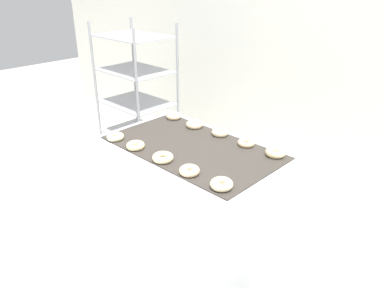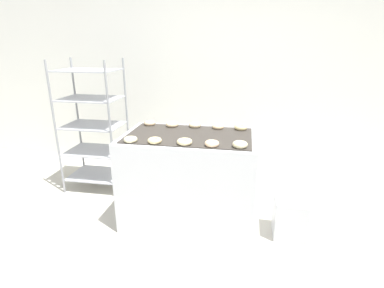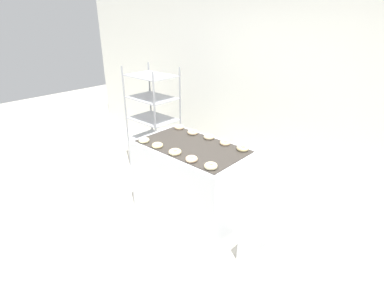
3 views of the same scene
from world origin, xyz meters
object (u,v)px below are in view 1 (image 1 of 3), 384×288
at_px(donut_near_leftmost, 115,137).
at_px(donut_near_center, 163,157).
at_px(donut_near_right, 189,171).
at_px(donut_far_leftmost, 174,116).
at_px(donut_far_left, 195,124).
at_px(fryer_machine, 192,203).
at_px(donut_near_rightmost, 222,184).
at_px(donut_far_center, 220,132).
at_px(donut_near_left, 135,145).
at_px(baking_rack_cart, 137,103).
at_px(donut_far_right, 246,143).
at_px(donut_far_rightmost, 275,152).

height_order(donut_near_leftmost, donut_near_center, donut_near_center).
distance_m(donut_near_right, donut_far_leftmost, 0.91).
distance_m(donut_near_center, donut_far_leftmost, 0.73).
bearing_deg(donut_far_left, donut_near_center, -65.72).
bearing_deg(donut_near_leftmost, fryer_machine, 31.31).
bearing_deg(donut_near_rightmost, donut_far_center, 130.85).
bearing_deg(donut_near_rightmost, donut_near_leftmost, -178.70).
xyz_separation_m(donut_near_left, donut_near_right, (0.49, 0.00, 0.00)).
height_order(baking_rack_cart, donut_far_right, baking_rack_cart).
bearing_deg(donut_near_rightmost, baking_rack_cart, 155.83).
bearing_deg(donut_near_leftmost, donut_near_center, 1.79).
bearing_deg(donut_near_right, donut_far_left, 131.49).
bearing_deg(donut_near_rightmost, donut_near_center, -179.20).
bearing_deg(donut_far_leftmost, baking_rack_cart, 163.34).
distance_m(donut_far_leftmost, donut_far_right, 0.72).
distance_m(donut_near_rightmost, donut_far_rightmost, 0.53).
xyz_separation_m(fryer_machine, donut_far_left, (-0.23, 0.26, 0.47)).
height_order(donut_near_center, donut_far_right, donut_near_center).
xyz_separation_m(donut_near_center, donut_far_rightmost, (0.46, 0.54, 0.00)).
bearing_deg(donut_near_center, donut_near_leftmost, -178.21).
xyz_separation_m(donut_near_right, donut_far_rightmost, (0.22, 0.55, 0.00)).
bearing_deg(donut_near_left, baking_rack_cart, 141.68).
bearing_deg(baking_rack_cart, donut_near_leftmost, -45.51).
xyz_separation_m(fryer_machine, donut_far_right, (0.24, 0.27, 0.46)).
relative_size(donut_near_leftmost, donut_far_leftmost, 1.00).
relative_size(fryer_machine, donut_far_left, 9.82).
bearing_deg(donut_far_rightmost, donut_far_left, -179.03).
bearing_deg(donut_near_leftmost, donut_near_right, 0.78).
relative_size(donut_near_leftmost, donut_near_center, 0.92).
relative_size(baking_rack_cart, donut_near_left, 12.76).
height_order(donut_near_left, donut_far_center, donut_far_center).
relative_size(donut_near_rightmost, donut_far_right, 1.09).
bearing_deg(donut_far_left, fryer_machine, -48.89).
distance_m(donut_near_left, donut_near_center, 0.26).
bearing_deg(donut_near_rightmost, donut_far_leftmost, 150.30).
relative_size(donut_far_center, donut_far_rightmost, 0.96).
distance_m(fryer_machine, donut_near_right, 0.59).
bearing_deg(fryer_machine, donut_near_right, -48.14).
relative_size(baking_rack_cart, donut_far_right, 13.30).
xyz_separation_m(donut_near_center, donut_far_center, (-0.00, 0.55, -0.00)).
bearing_deg(donut_near_left, donut_far_right, 47.87).
xyz_separation_m(donut_near_leftmost, donut_near_right, (0.71, 0.01, 0.00)).
distance_m(donut_near_rightmost, donut_far_leftmost, 1.09).
relative_size(donut_near_right, donut_far_rightmost, 0.94).
distance_m(donut_near_leftmost, donut_near_rightmost, 0.94).
height_order(fryer_machine, donut_near_left, donut_near_left).
relative_size(donut_near_left, donut_far_center, 0.99).
xyz_separation_m(donut_near_right, donut_near_rightmost, (0.23, 0.01, 0.00)).
height_order(donut_near_leftmost, donut_far_left, donut_far_left).
distance_m(donut_near_center, donut_far_rightmost, 0.71).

